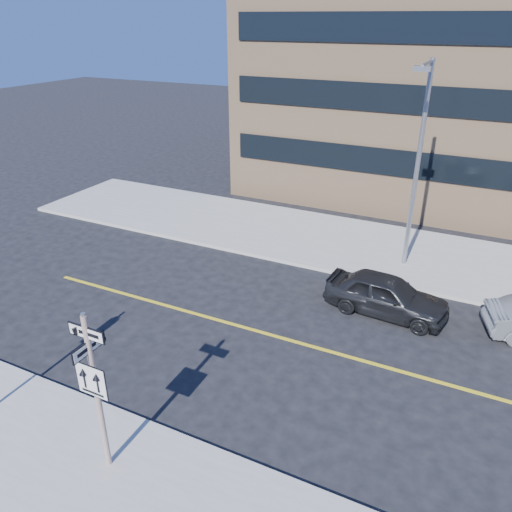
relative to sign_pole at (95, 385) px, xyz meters
The scene contains 5 objects.
ground 3.50m from the sign_pole, 90.00° to the left, with size 120.00×120.00×0.00m, color black.
sign_pole is the anchor object (origin of this frame).
parked_car_a 10.53m from the sign_pole, 66.52° to the left, with size 4.24×1.71×1.45m, color black.
streetlight_a 14.05m from the sign_pole, 73.23° to the left, with size 0.55×2.25×8.00m.
building_brick 28.36m from the sign_pole, 85.84° to the left, with size 18.00×18.00×18.00m, color tan.
Camera 1 is at (6.71, -8.44, 9.45)m, focal length 35.00 mm.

